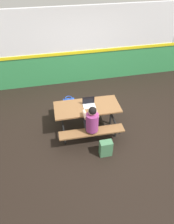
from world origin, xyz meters
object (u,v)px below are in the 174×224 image
object	(u,v)px
student_nearer	(92,121)
tote_bag_bright	(69,104)
laptop_silver	(89,104)
backpack_dark	(106,148)
picnic_table_main	(87,111)

from	to	relation	value
student_nearer	tote_bag_bright	world-z (taller)	student_nearer
laptop_silver	tote_bag_bright	world-z (taller)	laptop_silver
backpack_dark	tote_bag_bright	bearing A→B (deg)	107.19
student_nearer	tote_bag_bright	xyz separation A→B (m)	(-0.36, 1.48, -0.51)
laptop_silver	student_nearer	bearing A→B (deg)	-96.58
student_nearer	backpack_dark	bearing A→B (deg)	-63.08
picnic_table_main	backpack_dark	bearing A→B (deg)	-77.17
backpack_dark	student_nearer	bearing A→B (deg)	116.92
tote_bag_bright	student_nearer	bearing A→B (deg)	-76.26
student_nearer	laptop_silver	bearing A→B (deg)	83.42
backpack_dark	tote_bag_bright	world-z (taller)	backpack_dark
picnic_table_main	student_nearer	distance (m)	0.57
tote_bag_bright	laptop_silver	bearing A→B (deg)	-64.10
picnic_table_main	laptop_silver	bearing A→B (deg)	30.94
student_nearer	backpack_dark	world-z (taller)	student_nearer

